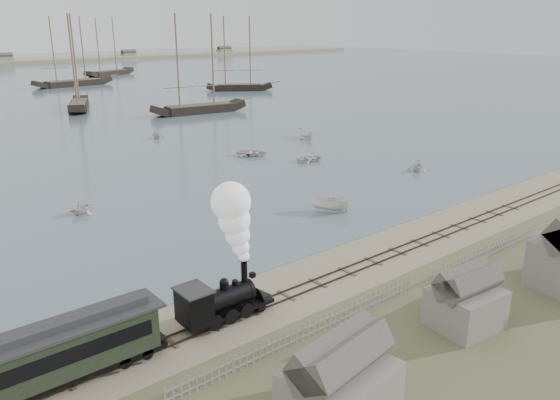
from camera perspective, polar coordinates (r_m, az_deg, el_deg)
ground at (r=42.07m, az=3.14°, el=-7.35°), size 600.00×600.00×0.00m
rail_track at (r=40.75m, az=5.05°, el=-8.22°), size 120.00×1.80×0.16m
picket_fence_west at (r=33.69m, az=2.99°, el=-14.33°), size 19.00×0.10×1.20m
picket_fence_east at (r=47.02m, az=20.92°, el=-5.76°), size 15.00×0.10×1.20m
shed_mid at (r=36.77m, az=18.58°, el=-12.34°), size 4.00×3.50×3.60m
locomotive at (r=34.32m, az=-4.72°, el=-6.22°), size 6.85×2.56×8.54m
passenger_coach at (r=30.91m, az=-24.00°, el=-14.85°), size 13.19×2.54×3.20m
beached_dinghy at (r=33.59m, az=-24.36°, el=-15.52°), size 3.84×4.08×0.69m
rowboat_1 at (r=57.07m, az=-20.08°, el=-0.71°), size 2.98×3.21×1.38m
rowboat_2 at (r=54.48m, az=5.19°, el=-0.40°), size 4.30×3.66×1.60m
rowboat_3 at (r=74.46m, az=3.21°, el=4.36°), size 3.41×4.28×0.79m
rowboat_4 at (r=71.57m, az=14.16°, el=3.54°), size 3.17×3.38×1.43m
rowboat_5 at (r=89.53m, az=2.66°, el=6.93°), size 4.00×1.90×1.49m
rowboat_7 at (r=91.68m, az=-12.80°, el=6.74°), size 3.09×2.80×1.42m
rowboat_8 at (r=77.53m, az=-2.93°, el=4.96°), size 5.34×5.26×0.91m
schooner_3 at (r=126.75m, az=-20.73°, el=13.31°), size 10.37×17.29×20.00m
schooner_4 at (r=115.59m, az=-8.65°, el=13.89°), size 20.51×7.03×20.00m
schooner_5 at (r=154.47m, az=-4.35°, el=15.03°), size 17.46×13.15×20.00m
schooner_8 at (r=176.63m, az=-21.13°, el=14.29°), size 23.80×7.99×20.00m
schooner_9 at (r=208.84m, az=-17.61°, el=15.04°), size 21.03×12.50×20.00m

